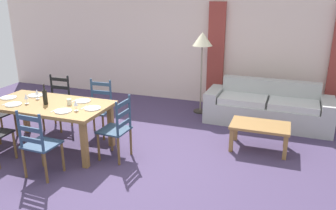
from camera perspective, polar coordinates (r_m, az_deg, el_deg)
The scene contains 28 objects.
ground_plane at distance 5.11m, azimuth -8.14°, elevation -9.56°, with size 9.60×9.60×0.02m, color #423555.
wall_far at distance 7.65m, azimuth 3.03°, elevation 10.74°, with size 9.60×0.16×2.70m, color beige.
curtain_panel_left at distance 7.38m, azimuth 8.05°, elevation 8.34°, with size 0.35×0.08×2.20m, color #953932.
dining_table at distance 5.56m, azimuth -19.37°, elevation -0.57°, with size 1.90×0.96×0.75m.
dining_chair_near_right at distance 4.80m, azimuth -20.95°, elevation -6.15°, with size 0.44×0.42×0.96m.
dining_chair_far_left at distance 6.46m, azimuth -18.12°, elevation 0.42°, with size 0.43×0.41×0.96m.
dining_chair_far_right at distance 5.95m, azimuth -11.57°, elevation -0.53°, with size 0.44×0.42×0.96m.
dining_chair_head_east at distance 5.03m, azimuth -8.55°, elevation -3.96°, with size 0.42×0.44×0.96m.
dinner_plate_near_left at distance 5.65m, azimuth -24.61°, elevation 0.09°, with size 0.24×0.24×0.02m, color white.
fork_near_left at distance 5.75m, azimuth -25.68°, elevation 0.19°, with size 0.02×0.17×0.01m, color silver.
dinner_plate_near_right at distance 5.08m, azimuth -17.24°, elevation -0.99°, with size 0.24×0.24×0.02m, color white.
fork_near_right at distance 5.17m, azimuth -18.58°, elevation -0.86°, with size 0.02×0.17×0.01m, color silver.
dinner_plate_far_left at distance 5.99m, azimuth -21.37°, elevation 1.51°, with size 0.24×0.24×0.02m, color white.
fork_far_left at distance 6.09m, azimuth -22.44°, elevation 1.58°, with size 0.02×0.17×0.01m, color silver.
dinner_plate_far_right at distance 5.46m, azimuth -14.17°, elevation 0.65°, with size 0.24×0.24×0.02m, color white.
fork_far_right at distance 5.54m, azimuth -15.46°, elevation 0.75°, with size 0.02×0.17×0.01m, color silver.
dinner_plate_head_west at distance 6.04m, azimuth -25.27°, elevation 1.13°, with size 0.24×0.24×0.02m, color white.
fork_head_west at distance 6.15m, azimuth -26.26°, elevation 1.20°, with size 0.02×0.17×0.01m, color silver.
dinner_plate_head_east at distance 5.09m, azimuth -12.60°, elevation -0.54°, with size 0.24×0.24×0.02m, color white.
fork_head_east at distance 5.17m, azimuth -14.00°, elevation -0.42°, with size 0.02×0.17×0.01m, color silver.
wine_bottle at distance 5.47m, azimuth -20.03°, elevation 1.30°, with size 0.07×0.07×0.32m.
wine_glass_near_left at distance 5.61m, azimuth -22.81°, elevation 1.30°, with size 0.06×0.06×0.16m.
wine_glass_near_right at distance 5.04m, azimuth -15.30°, elevation 0.27°, with size 0.06×0.06×0.16m.
wine_glass_far_left at distance 5.79m, azimuth -21.24°, elevation 2.00°, with size 0.06×0.06×0.16m.
coffee_cup_primary at distance 5.35m, azimuth -16.33°, elevation 0.51°, with size 0.07×0.07×0.09m, color beige.
couch at distance 6.66m, azimuth 16.43°, elevation -0.55°, with size 2.30×0.86×0.80m.
coffee_table at distance 5.50m, azimuth 15.24°, elevation -3.80°, with size 0.90×0.56×0.42m.
standing_lamp at distance 6.77m, azimuth 5.80°, elevation 10.18°, with size 0.40×0.40×1.64m.
Camera 1 is at (2.17, -3.96, 2.38)m, focal length 36.16 mm.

